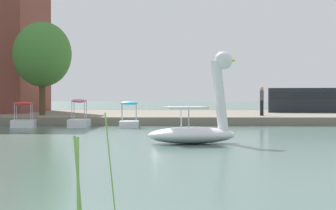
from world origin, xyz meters
The scene contains 8 objects.
shore_bank_far centered at (0.00, 40.52, 0.24)m, with size 138.25×19.75×0.48m, color slate.
swan_boat centered at (2.00, 16.59, 0.67)m, with size 3.36×2.20×3.21m.
pedal_boat_cyan centered at (-1.25, 28.44, 0.41)m, with size 1.06×1.85×1.39m.
pedal_boat_pink centered at (-3.93, 28.84, 0.41)m, with size 1.01×1.98×1.51m.
pedal_boat_red centered at (-6.86, 28.68, 0.44)m, with size 1.40×1.97×1.37m.
tree_sapling_by_fence centered at (-7.20, 35.21, 4.26)m, with size 5.18×5.19×5.83m.
person_on_path centered at (6.36, 34.12, 1.40)m, with size 0.26×0.27×1.77m.
parked_van centered at (10.39, 42.29, 1.44)m, with size 5.27×2.84×1.77m.
Camera 1 is at (1.43, -6.83, 1.63)m, focal length 72.30 mm.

